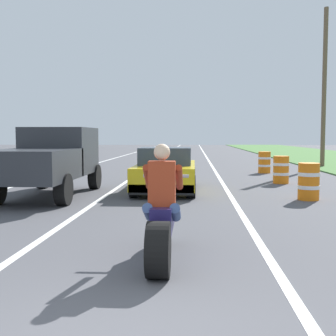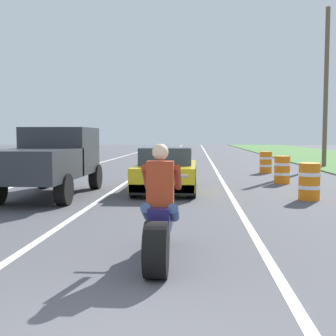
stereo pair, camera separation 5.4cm
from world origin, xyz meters
TOP-DOWN VIEW (x-y plane):
  - lane_stripe_left_solid at (-5.40, 20.00)m, footprint 0.14×120.00m
  - lane_stripe_right_solid at (1.80, 20.00)m, footprint 0.14×120.00m
  - lane_stripe_centre_dashed at (-1.80, 20.00)m, footprint 0.14×120.00m
  - motorcycle_with_rider at (0.31, 2.81)m, footprint 0.70×2.21m
  - sports_car_yellow at (-0.13, 10.46)m, footprint 1.84×4.30m
  - pickup_truck_left_lane_dark_grey at (-3.36, 9.08)m, footprint 2.02×4.80m
  - utility_pole_roadside at (7.86, 21.15)m, footprint 0.24×0.24m
  - construction_barrel_nearest at (3.84, 8.78)m, footprint 0.58×0.58m
  - construction_barrel_mid at (3.92, 12.80)m, footprint 0.58×0.58m
  - construction_barrel_far at (4.04, 17.18)m, footprint 0.58×0.58m

SIDE VIEW (x-z plane):
  - lane_stripe_left_solid at x=-5.40m, z-range 0.00..0.01m
  - lane_stripe_right_solid at x=1.80m, z-range 0.00..0.01m
  - lane_stripe_centre_dashed at x=-1.80m, z-range 0.00..0.01m
  - construction_barrel_nearest at x=3.84m, z-range 0.00..1.00m
  - construction_barrel_mid at x=3.92m, z-range 0.00..1.00m
  - construction_barrel_far at x=4.04m, z-range 0.00..1.00m
  - motorcycle_with_rider at x=0.31m, z-range -0.22..1.40m
  - sports_car_yellow at x=-0.13m, z-range -0.05..1.31m
  - pickup_truck_left_lane_dark_grey at x=-3.36m, z-range 0.12..2.10m
  - utility_pole_roadside at x=7.86m, z-range 0.00..8.67m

